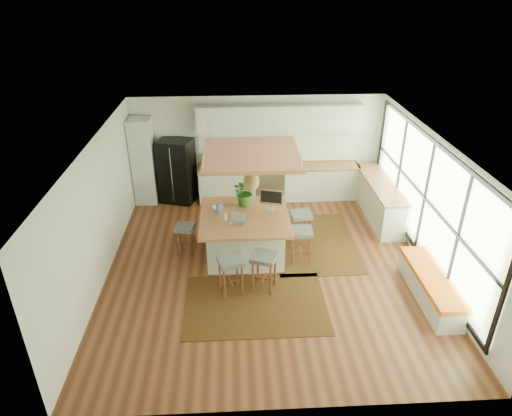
{
  "coord_description": "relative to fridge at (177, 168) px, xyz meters",
  "views": [
    {
      "loc": [
        -0.65,
        -7.78,
        5.43
      ],
      "look_at": [
        -0.2,
        0.5,
        1.1
      ],
      "focal_mm": 31.72,
      "sensor_mm": 36.0,
      "label": 1
    }
  ],
  "objects": [
    {
      "name": "laptop",
      "position": [
        1.51,
        -3.02,
        0.12
      ],
      "size": [
        0.38,
        0.39,
        0.22
      ],
      "primitive_type": null,
      "rotation": [
        0.0,
        0.0,
        -0.3
      ],
      "color": "#A5A5AA",
      "rests_on": "island"
    },
    {
      "name": "range",
      "position": [
        2.41,
        -0.0,
        -0.43
      ],
      "size": [
        0.76,
        0.62,
        1.0
      ],
      "primitive_type": null,
      "color": "#A5A5AA",
      "rests_on": "floor"
    },
    {
      "name": "stool_right_front",
      "position": [
        2.83,
        -3.03,
        -0.57
      ],
      "size": [
        0.46,
        0.46,
        0.75
      ],
      "primitive_type": null,
      "rotation": [
        0.0,
        0.0,
        1.53
      ],
      "color": "#4E5156",
      "rests_on": "floor"
    },
    {
      "name": "island_bottle_0",
      "position": [
        1.12,
        -2.58,
        0.1
      ],
      "size": [
        0.07,
        0.07,
        0.19
      ],
      "primitive_type": "cylinder",
      "color": "blue",
      "rests_on": "island"
    },
    {
      "name": "island_bowl",
      "position": [
        1.11,
        -2.35,
        0.03
      ],
      "size": [
        0.28,
        0.28,
        0.06
      ],
      "primitive_type": "imported",
      "rotation": [
        0.0,
        0.0,
        0.32
      ],
      "color": "beige",
      "rests_on": "island"
    },
    {
      "name": "island",
      "position": [
        1.67,
        -2.68,
        -0.46
      ],
      "size": [
        1.85,
        1.85,
        0.93
      ],
      "primitive_type": null,
      "color": "brown",
      "rests_on": "floor"
    },
    {
      "name": "stool_left_side",
      "position": [
        0.4,
        -2.59,
        -0.57
      ],
      "size": [
        0.45,
        0.45,
        0.67
      ],
      "primitive_type": null,
      "rotation": [
        0.0,
        0.0,
        -1.73
      ],
      "color": "#4E5156",
      "rests_on": "floor"
    },
    {
      "name": "stool_right_back",
      "position": [
        2.93,
        -2.27,
        -0.57
      ],
      "size": [
        0.49,
        0.49,
        0.74
      ],
      "primitive_type": null,
      "rotation": [
        0.0,
        0.0,
        1.69
      ],
      "color": "#4E5156",
      "rests_on": "floor"
    },
    {
      "name": "ceiling",
      "position": [
        2.11,
        -3.18,
        1.78
      ],
      "size": [
        7.0,
        7.0,
        0.0
      ],
      "primitive_type": "plane",
      "rotation": [
        3.14,
        0.0,
        0.0
      ],
      "color": "white",
      "rests_on": "ground"
    },
    {
      "name": "back_counter_top",
      "position": [
        2.66,
        -0.0,
        -0.03
      ],
      "size": [
        4.24,
        0.64,
        0.05
      ],
      "primitive_type": "cube",
      "color": "brown",
      "rests_on": "back_counter_base"
    },
    {
      "name": "wall_right",
      "position": [
        5.36,
        -3.18,
        0.42
      ],
      "size": [
        0.0,
        7.0,
        7.0
      ],
      "primitive_type": "plane",
      "rotation": [
        1.57,
        0.0,
        -1.57
      ],
      "color": "silver",
      "rests_on": "ground"
    },
    {
      "name": "floor",
      "position": [
        2.11,
        -3.18,
        -0.93
      ],
      "size": [
        7.0,
        7.0,
        0.0
      ],
      "primitive_type": "plane",
      "color": "#502316",
      "rests_on": "ground"
    },
    {
      "name": "fridge",
      "position": [
        0.0,
        0.0,
        0.0
      ],
      "size": [
        1.0,
        0.88,
        1.69
      ],
      "primitive_type": null,
      "rotation": [
        0.0,
        0.0,
        -0.31
      ],
      "color": "black",
      "rests_on": "floor"
    },
    {
      "name": "ceiling_panel",
      "position": [
        1.81,
        -2.78,
        1.12
      ],
      "size": [
        1.86,
        1.86,
        0.8
      ],
      "primitive_type": null,
      "color": "brown",
      "rests_on": "ceiling"
    },
    {
      "name": "backsplash",
      "position": [
        2.66,
        0.3,
        0.43
      ],
      "size": [
        4.2,
        0.02,
        0.8
      ],
      "primitive_type": "cube",
      "color": "white",
      "rests_on": "wall_back"
    },
    {
      "name": "rug_near",
      "position": [
        1.81,
        -4.41,
        -0.92
      ],
      "size": [
        2.6,
        1.8,
        0.01
      ],
      "primitive_type": "cube",
      "color": "black",
      "rests_on": "floor"
    },
    {
      "name": "window_wall",
      "position": [
        5.33,
        -3.18,
        0.47
      ],
      "size": [
        0.1,
        6.2,
        2.6
      ],
      "primitive_type": null,
      "color": "black",
      "rests_on": "wall_right"
    },
    {
      "name": "wall_back",
      "position": [
        2.11,
        0.32,
        0.42
      ],
      "size": [
        6.5,
        0.0,
        6.5
      ],
      "primitive_type": "plane",
      "rotation": [
        1.57,
        0.0,
        0.0
      ],
      "color": "silver",
      "rests_on": "ground"
    },
    {
      "name": "microwave",
      "position": [
        1.12,
        0.01,
        0.2
      ],
      "size": [
        0.65,
        0.44,
        0.41
      ],
      "primitive_type": "imported",
      "rotation": [
        0.0,
        0.0,
        0.2
      ],
      "color": "#A5A5AA",
      "rests_on": "back_counter_top"
    },
    {
      "name": "right_counter_base",
      "position": [
        5.04,
        -1.18,
        -0.49
      ],
      "size": [
        0.6,
        2.5,
        0.88
      ],
      "primitive_type": "cube",
      "color": "beige",
      "rests_on": "floor"
    },
    {
      "name": "back_counter_base",
      "position": [
        2.66,
        -0.0,
        -0.49
      ],
      "size": [
        4.2,
        0.6,
        0.88
      ],
      "primitive_type": "cube",
      "color": "beige",
      "rests_on": "floor"
    },
    {
      "name": "stool_near_left",
      "position": [
        1.36,
        -4.01,
        -0.57
      ],
      "size": [
        0.55,
        0.55,
        0.76
      ],
      "primitive_type": null,
      "rotation": [
        0.0,
        0.0,
        0.26
      ],
      "color": "#4E5156",
      "rests_on": "floor"
    },
    {
      "name": "upper_cabinets",
      "position": [
        2.66,
        0.14,
        1.22
      ],
      "size": [
        4.2,
        0.34,
        0.7
      ],
      "primitive_type": "cube",
      "color": "beige",
      "rests_on": "wall_back"
    },
    {
      "name": "stool_near_right",
      "position": [
        2.0,
        -3.93,
        -0.57
      ],
      "size": [
        0.58,
        0.58,
        0.76
      ],
      "primitive_type": null,
      "rotation": [
        0.0,
        0.0,
        -0.35
      ],
      "color": "#4E5156",
      "rests_on": "floor"
    },
    {
      "name": "window_bench",
      "position": [
        5.06,
        -4.38,
        -0.68
      ],
      "size": [
        0.52,
        2.0,
        0.5
      ],
      "primitive_type": null,
      "color": "beige",
      "rests_on": "floor"
    },
    {
      "name": "monitor",
      "position": [
        2.25,
        -2.44,
        0.26
      ],
      "size": [
        0.53,
        0.31,
        0.46
      ],
      "primitive_type": null,
      "rotation": [
        0.0,
        0.0,
        -0.27
      ],
      "color": "#A5A5AA",
      "rests_on": "island"
    },
    {
      "name": "island_plant",
      "position": [
        1.7,
        -2.16,
        0.24
      ],
      "size": [
        0.78,
        0.8,
        0.47
      ],
      "primitive_type": "imported",
      "rotation": [
        0.0,
        0.0,
        0.54
      ],
      "color": "#1E4C19",
      "rests_on": "island"
    },
    {
      "name": "wall_left",
      "position": [
        -1.14,
        -3.18,
        0.42
      ],
      "size": [
        0.0,
        7.0,
        7.0
      ],
      "primitive_type": "plane",
      "rotation": [
        1.57,
        0.0,
        1.57
      ],
      "color": "silver",
      "rests_on": "ground"
    },
    {
      "name": "pantry",
      "position": [
        -0.84,
        -0.0,
        0.2
      ],
      "size": [
        0.55,
        0.6,
        2.25
      ],
      "primitive_type": "cube",
      "color": "beige",
      "rests_on": "floor"
    },
    {
      "name": "wall_front",
      "position": [
        2.11,
        -6.68,
        0.42
      ],
      "size": [
        6.5,
        0.0,
        6.5
      ],
      "primitive_type": "plane",
      "rotation": [
        -1.57,
        0.0,
        0.0
      ],
      "color": "silver",
      "rests_on": "ground"
    },
    {
      "name": "island_bottle_1",
      "position": [
        1.27,
        -2.83,
        0.1
      ],
      "size": [
        0.07,
        0.07,
        0.19
      ],
      "primitive_type": "cylinder",
      "color": "silver",
      "rests_on": "island"
    },
    {
      "name": "rug_right",
      "position": [
        3.25,
        -2.33,
        -0.92
      ],
      "size": [
        1.8,
        2.6,
        0.01
      ],
      "primitive_type": "cube",
      "color": "black",
      "rests_on": "floor"
    },
    {
      "name": "right_counter_top",
      "position": [
        5.04,
        -1.18,
        -0.03
      ],
      "size": [
        0.64,
        2.54,
        0.05
      ],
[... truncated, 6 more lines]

